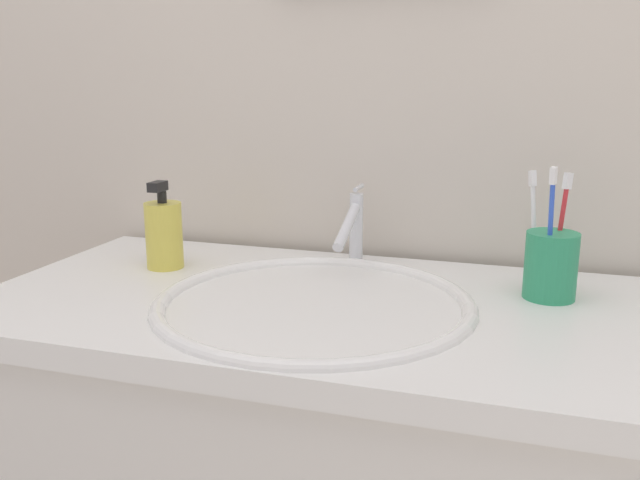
{
  "coord_description": "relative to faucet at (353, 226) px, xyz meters",
  "views": [
    {
      "loc": [
        0.26,
        -0.91,
        1.17
      ],
      "look_at": [
        -0.03,
        0.0,
        0.94
      ],
      "focal_mm": 37.8,
      "sensor_mm": 36.0,
      "label": 1
    }
  ],
  "objects": [
    {
      "name": "sink_basin",
      "position": [
        0.0,
        -0.22,
        -0.12
      ],
      "size": [
        0.47,
        0.47,
        0.13
      ],
      "color": "white",
      "rests_on": "vanity_counter"
    },
    {
      "name": "soap_dispenser",
      "position": [
        -0.31,
        -0.11,
        -0.01
      ],
      "size": [
        0.06,
        0.06,
        0.15
      ],
      "color": "#DBCC4C",
      "rests_on": "vanity_counter"
    },
    {
      "name": "toothbrush_white",
      "position": [
        0.3,
        -0.05,
        0.04
      ],
      "size": [
        0.03,
        0.05,
        0.18
      ],
      "color": "white",
      "rests_on": "toothbrush_cup"
    },
    {
      "name": "toothbrush_red",
      "position": [
        0.34,
        -0.07,
        0.04
      ],
      "size": [
        0.02,
        0.02,
        0.18
      ],
      "color": "red",
      "rests_on": "toothbrush_cup"
    },
    {
      "name": "toothbrush_cup",
      "position": [
        0.33,
        -0.09,
        -0.02
      ],
      "size": [
        0.08,
        0.08,
        0.1
      ],
      "primitive_type": "cylinder",
      "color": "#2D9966",
      "rests_on": "vanity_counter"
    },
    {
      "name": "tiled_wall_back",
      "position": [
        0.03,
        0.11,
        0.28
      ],
      "size": [
        2.28,
        0.04,
        2.4
      ],
      "primitive_type": "cube",
      "color": "beige",
      "rests_on": "ground"
    },
    {
      "name": "faucet",
      "position": [
        0.0,
        0.0,
        0.0
      ],
      "size": [
        0.02,
        0.16,
        0.14
      ],
      "color": "silver",
      "rests_on": "sink_basin"
    },
    {
      "name": "toothbrush_blue",
      "position": [
        0.32,
        -0.11,
        0.05
      ],
      "size": [
        0.01,
        0.03,
        0.19
      ],
      "color": "blue",
      "rests_on": "toothbrush_cup"
    }
  ]
}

